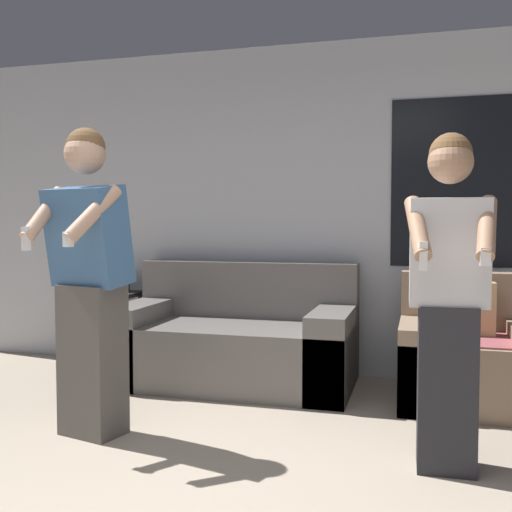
# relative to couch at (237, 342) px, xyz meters

# --- Properties ---
(wall_back) EXTENTS (6.55, 0.07, 2.70)m
(wall_back) POSITION_rel_couch_xyz_m (0.45, 0.50, 1.04)
(wall_back) COLOR silver
(wall_back) RESTS_ON ground_plane
(couch) EXTENTS (1.80, 0.95, 0.92)m
(couch) POSITION_rel_couch_xyz_m (0.00, 0.00, 0.00)
(couch) COLOR slate
(couch) RESTS_ON ground_plane
(armchair) EXTENTS (0.89, 0.84, 0.88)m
(armchair) POSITION_rel_couch_xyz_m (1.68, -0.10, -0.00)
(armchair) COLOR #937A60
(armchair) RESTS_ON ground_plane
(side_table) EXTENTS (0.58, 0.42, 0.79)m
(side_table) POSITION_rel_couch_xyz_m (-1.27, 0.23, 0.24)
(side_table) COLOR black
(side_table) RESTS_ON ground_plane
(person_left) EXTENTS (0.53, 0.57, 1.78)m
(person_left) POSITION_rel_couch_xyz_m (-0.48, -1.34, 0.59)
(person_left) COLOR #56514C
(person_left) RESTS_ON ground_plane
(person_right) EXTENTS (0.44, 0.47, 1.68)m
(person_right) POSITION_rel_couch_xyz_m (1.50, -1.30, 0.55)
(person_right) COLOR #28282D
(person_right) RESTS_ON ground_plane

